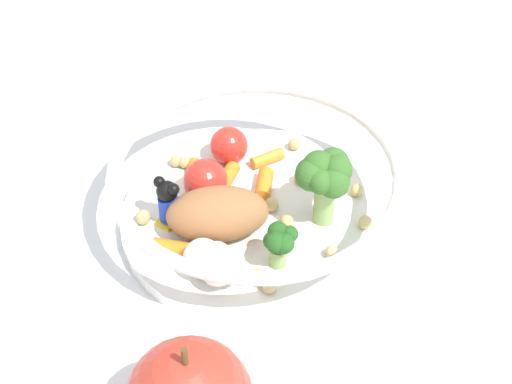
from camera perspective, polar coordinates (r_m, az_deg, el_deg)
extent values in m
plane|color=white|center=(0.58, 1.15, -2.05)|extent=(2.40, 2.40, 0.00)
cylinder|color=white|center=(0.58, 0.00, -1.93)|extent=(0.20, 0.20, 0.01)
torus|color=white|center=(0.54, 0.00, 1.64)|extent=(0.21, 0.21, 0.01)
ellipsoid|color=#9E663D|center=(0.54, -2.86, -1.62)|extent=(0.08, 0.07, 0.04)
cylinder|color=#8EB766|center=(0.53, 1.63, -4.76)|extent=(0.01, 0.01, 0.02)
sphere|color=#23561E|center=(0.52, 1.20, -3.60)|extent=(0.01, 0.01, 0.01)
sphere|color=#23561E|center=(0.51, 1.47, -3.73)|extent=(0.01, 0.01, 0.01)
sphere|color=#23561E|center=(0.52, 2.07, -3.82)|extent=(0.01, 0.01, 0.01)
sphere|color=#23561E|center=(0.52, 2.52, -3.12)|extent=(0.01, 0.01, 0.01)
sphere|color=#23561E|center=(0.52, 1.62, -2.95)|extent=(0.01, 0.01, 0.01)
cylinder|color=#8EB766|center=(0.56, 5.06, -0.79)|extent=(0.02, 0.02, 0.03)
sphere|color=#386B28|center=(0.54, 4.08, 1.30)|extent=(0.02, 0.02, 0.02)
sphere|color=#386B28|center=(0.53, 4.13, 1.26)|extent=(0.02, 0.02, 0.02)
sphere|color=#386B28|center=(0.53, 4.79, 0.76)|extent=(0.02, 0.02, 0.02)
sphere|color=#386B28|center=(0.53, 5.74, 0.73)|extent=(0.02, 0.02, 0.02)
sphere|color=#386B28|center=(0.53, 6.01, 1.63)|extent=(0.02, 0.02, 0.02)
sphere|color=#386B28|center=(0.54, 6.02, 1.93)|extent=(0.02, 0.02, 0.02)
sphere|color=#386B28|center=(0.55, 5.69, 2.07)|extent=(0.02, 0.02, 0.02)
sphere|color=#386B28|center=(0.54, 4.75, 2.20)|extent=(0.02, 0.02, 0.02)
sphere|color=white|center=(0.52, -3.94, -4.85)|extent=(0.03, 0.03, 0.03)
sphere|color=white|center=(0.52, -2.83, -5.46)|extent=(0.02, 0.02, 0.02)
sphere|color=white|center=(0.51, -2.84, -5.82)|extent=(0.02, 0.02, 0.02)
sphere|color=white|center=(0.51, -2.05, -5.68)|extent=(0.02, 0.02, 0.02)
sphere|color=white|center=(0.52, -1.82, -5.25)|extent=(0.02, 0.02, 0.02)
sphere|color=white|center=(0.52, -2.53, -5.52)|extent=(0.02, 0.02, 0.02)
sphere|color=white|center=(0.53, -2.92, -4.76)|extent=(0.02, 0.02, 0.02)
cube|color=yellow|center=(0.57, -6.36, -2.05)|extent=(0.02, 0.02, 0.00)
cylinder|color=#1933B2|center=(0.56, -6.45, -1.18)|extent=(0.02, 0.02, 0.02)
sphere|color=black|center=(0.55, -6.59, 0.06)|extent=(0.02, 0.02, 0.02)
sphere|color=black|center=(0.55, -7.15, 0.75)|extent=(0.01, 0.01, 0.01)
sphere|color=black|center=(0.54, -6.10, 0.21)|extent=(0.01, 0.01, 0.01)
cylinder|color=orange|center=(0.59, -2.19, 0.99)|extent=(0.01, 0.03, 0.01)
cylinder|color=orange|center=(0.59, 0.61, 0.58)|extent=(0.02, 0.03, 0.01)
cylinder|color=orange|center=(0.61, 0.84, 2.50)|extent=(0.03, 0.03, 0.01)
cylinder|color=orange|center=(0.61, 5.15, 2.13)|extent=(0.03, 0.03, 0.01)
cylinder|color=orange|center=(0.54, -6.08, -4.21)|extent=(0.03, 0.01, 0.01)
cylinder|color=orange|center=(0.60, -4.61, 1.36)|extent=(0.02, 0.03, 0.01)
sphere|color=red|center=(0.61, -2.01, 3.45)|extent=(0.03, 0.03, 0.03)
sphere|color=red|center=(0.57, -3.81, 0.72)|extent=(0.03, 0.03, 0.03)
sphere|color=tan|center=(0.59, 7.45, 0.13)|extent=(0.01, 0.01, 0.01)
sphere|color=tan|center=(0.62, 3.21, 3.48)|extent=(0.01, 0.01, 0.01)
sphere|color=tan|center=(0.52, 0.98, -6.97)|extent=(0.01, 0.01, 0.01)
sphere|color=tan|center=(0.56, 2.27, -2.18)|extent=(0.01, 0.01, 0.01)
sphere|color=#D1B775|center=(0.61, -5.24, 2.21)|extent=(0.01, 0.01, 0.01)
sphere|color=#D1B775|center=(0.54, 5.62, -4.41)|extent=(0.01, 0.01, 0.01)
sphere|color=#D1B775|center=(0.57, 0.67, -1.01)|extent=(0.01, 0.01, 0.01)
sphere|color=tan|center=(0.57, -8.32, -1.85)|extent=(0.01, 0.01, 0.01)
sphere|color=tan|center=(0.52, 0.16, -6.29)|extent=(0.01, 0.01, 0.01)
sphere|color=tan|center=(0.59, 3.31, 1.10)|extent=(0.01, 0.01, 0.01)
sphere|color=tan|center=(0.61, -5.92, 2.29)|extent=(0.01, 0.01, 0.01)
sphere|color=#D1B775|center=(0.56, 7.99, -2.52)|extent=(0.01, 0.01, 0.01)
cylinder|color=brown|center=(0.41, -5.67, -11.87)|extent=(0.00, 0.00, 0.01)
cube|color=white|center=(0.74, 1.83, 9.52)|extent=(0.15, 0.13, 0.01)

